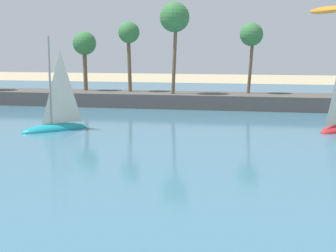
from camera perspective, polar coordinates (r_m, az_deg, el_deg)
The scene contains 4 objects.
sea at distance 58.51m, azimuth 4.46°, elevation 1.46°, with size 220.00×90.11×0.06m, color teal.
palm_headland at distance 62.89m, azimuth 6.17°, elevation 5.48°, with size 105.25×6.07×13.27m.
sailboat_toward_headland at distance 47.57m, azimuth -12.43°, elevation 0.54°, with size 5.69×5.87×9.12m.
kite_aloft_high_over_bay at distance 30.14m, azimuth 17.38°, elevation 12.30°, with size 2.85×0.97×0.40m, color orange.
Camera 1 is at (6.34, -4.86, 7.81)m, focal length 54.46 mm.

